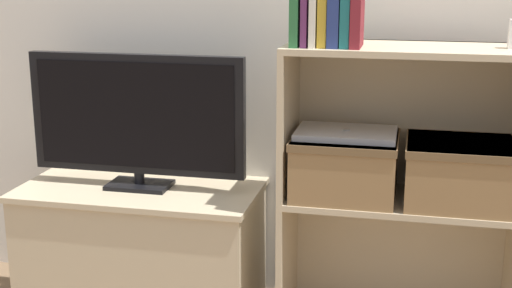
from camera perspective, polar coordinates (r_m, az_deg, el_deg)
name	(u,v)px	position (r m, az deg, el deg)	size (l,w,h in m)	color
tv_stand	(142,246)	(2.65, -9.09, -8.06)	(0.85, 0.43, 0.45)	#CCB793
tv	(137,117)	(2.50, -9.53, 2.12)	(0.77, 0.14, 0.47)	black
bookshelf_lower_tier	(397,244)	(2.46, 11.25, -7.85)	(0.75, 0.33, 0.49)	#CCB793
bookshelf_upper_tier	(405,101)	(2.32, 11.84, 3.40)	(0.75, 0.33, 0.49)	#CCB793
book_forest	(297,16)	(2.19, 3.33, 10.20)	(0.03, 0.15, 0.18)	#286638
book_plum	(307,7)	(2.19, 4.10, 10.87)	(0.02, 0.14, 0.23)	#6B2D66
book_ivory	(316,13)	(2.19, 4.78, 10.39)	(0.02, 0.15, 0.20)	silver
book_mustard	(324,16)	(2.18, 5.50, 10.15)	(0.03, 0.13, 0.18)	gold
book_navy	(335,13)	(2.18, 6.37, 10.37)	(0.03, 0.14, 0.20)	navy
book_teal	(347,7)	(2.17, 7.30, 10.85)	(0.03, 0.14, 0.24)	#1E7075
book_maroon	(358,9)	(2.17, 8.14, 10.62)	(0.03, 0.15, 0.22)	maroon
storage_basket_left	(345,163)	(2.31, 7.15, -1.50)	(0.33, 0.30, 0.20)	#937047
storage_basket_right	(459,170)	(2.30, 15.96, -1.99)	(0.33, 0.30, 0.20)	#937047
laptop	(346,133)	(2.28, 7.23, 0.87)	(0.31, 0.22, 0.02)	#BCBCC1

